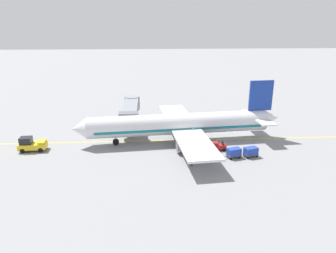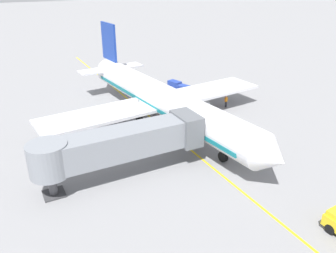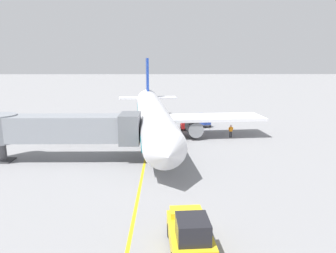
{
  "view_description": "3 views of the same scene",
  "coord_description": "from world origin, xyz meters",
  "px_view_note": "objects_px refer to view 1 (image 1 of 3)",
  "views": [
    {
      "loc": [
        -54.24,
        6.62,
        20.64
      ],
      "look_at": [
        -2.93,
        3.56,
        3.63
      ],
      "focal_mm": 34.16,
      "sensor_mm": 36.0,
      "label": 1
    },
    {
      "loc": [
        17.38,
        36.7,
        17.66
      ],
      "look_at": [
        1.78,
        7.17,
        2.41
      ],
      "focal_mm": 36.68,
      "sensor_mm": 36.0,
      "label": 2
    },
    {
      "loc": [
        -2.07,
        41.74,
        10.25
      ],
      "look_at": [
        -2.43,
        7.07,
        2.93
      ],
      "focal_mm": 33.56,
      "sensor_mm": 36.0,
      "label": 3
    }
  ],
  "objects_px": {
    "baggage_cart_second_in_train": "(251,151)",
    "ground_crew_wing_walker": "(192,160)",
    "pushback_tractor": "(32,144)",
    "jet_bridge": "(131,111)",
    "baggage_tug_lead": "(218,146)",
    "baggage_cart_front": "(234,152)",
    "ground_crew_loader": "(188,147)",
    "parked_airliner": "(180,124)"
  },
  "relations": [
    {
      "from": "baggage_cart_front",
      "to": "ground_crew_loader",
      "type": "bearing_deg",
      "value": 70.82
    },
    {
      "from": "pushback_tractor",
      "to": "ground_crew_wing_walker",
      "type": "relative_size",
      "value": 2.68
    },
    {
      "from": "baggage_cart_second_in_train",
      "to": "jet_bridge",
      "type": "bearing_deg",
      "value": 50.22
    },
    {
      "from": "ground_crew_wing_walker",
      "to": "ground_crew_loader",
      "type": "height_order",
      "value": "same"
    },
    {
      "from": "baggage_tug_lead",
      "to": "baggage_cart_front",
      "type": "relative_size",
      "value": 0.84
    },
    {
      "from": "baggage_tug_lead",
      "to": "jet_bridge",
      "type": "bearing_deg",
      "value": 48.42
    },
    {
      "from": "baggage_cart_second_in_train",
      "to": "ground_crew_loader",
      "type": "bearing_deg",
      "value": 77.09
    },
    {
      "from": "parked_airliner",
      "to": "baggage_cart_front",
      "type": "bearing_deg",
      "value": -135.19
    },
    {
      "from": "pushback_tractor",
      "to": "baggage_cart_front",
      "type": "distance_m",
      "value": 33.31
    },
    {
      "from": "baggage_cart_front",
      "to": "ground_crew_wing_walker",
      "type": "relative_size",
      "value": 1.76
    },
    {
      "from": "baggage_cart_second_in_train",
      "to": "baggage_cart_front",
      "type": "bearing_deg",
      "value": 93.92
    },
    {
      "from": "jet_bridge",
      "to": "pushback_tractor",
      "type": "relative_size",
      "value": 3.5
    },
    {
      "from": "baggage_tug_lead",
      "to": "ground_crew_wing_walker",
      "type": "distance_m",
      "value": 7.84
    },
    {
      "from": "baggage_cart_front",
      "to": "baggage_cart_second_in_train",
      "type": "relative_size",
      "value": 1.0
    },
    {
      "from": "parked_airliner",
      "to": "ground_crew_wing_walker",
      "type": "xyz_separation_m",
      "value": [
        -10.5,
        -0.76,
        -2.23
      ]
    },
    {
      "from": "pushback_tractor",
      "to": "baggage_cart_front",
      "type": "bearing_deg",
      "value": -98.47
    },
    {
      "from": "baggage_tug_lead",
      "to": "baggage_cart_front",
      "type": "xyz_separation_m",
      "value": [
        -3.24,
        -1.88,
        0.24
      ]
    },
    {
      "from": "jet_bridge",
      "to": "baggage_cart_front",
      "type": "distance_m",
      "value": 23.95
    },
    {
      "from": "baggage_tug_lead",
      "to": "ground_crew_wing_walker",
      "type": "relative_size",
      "value": 1.48
    },
    {
      "from": "jet_bridge",
      "to": "baggage_tug_lead",
      "type": "bearing_deg",
      "value": -131.58
    },
    {
      "from": "parked_airliner",
      "to": "jet_bridge",
      "type": "distance_m",
      "value": 12.77
    },
    {
      "from": "jet_bridge",
      "to": "pushback_tractor",
      "type": "distance_m",
      "value": 19.94
    },
    {
      "from": "ground_crew_wing_walker",
      "to": "pushback_tractor",
      "type": "bearing_deg",
      "value": 73.71
    },
    {
      "from": "baggage_tug_lead",
      "to": "baggage_cart_second_in_train",
      "type": "bearing_deg",
      "value": -123.23
    },
    {
      "from": "baggage_tug_lead",
      "to": "baggage_cart_front",
      "type": "distance_m",
      "value": 3.75
    },
    {
      "from": "baggage_cart_second_in_train",
      "to": "ground_crew_loader",
      "type": "xyz_separation_m",
      "value": [
        2.23,
        9.72,
        0.0
      ]
    },
    {
      "from": "pushback_tractor",
      "to": "baggage_cart_second_in_train",
      "type": "bearing_deg",
      "value": -97.52
    },
    {
      "from": "parked_airliner",
      "to": "baggage_cart_front",
      "type": "xyz_separation_m",
      "value": [
        -7.84,
        -7.79,
        -2.24
      ]
    },
    {
      "from": "pushback_tractor",
      "to": "baggage_tug_lead",
      "type": "relative_size",
      "value": 1.81
    },
    {
      "from": "baggage_tug_lead",
      "to": "baggage_cart_second_in_train",
      "type": "height_order",
      "value": "baggage_tug_lead"
    },
    {
      "from": "baggage_cart_second_in_train",
      "to": "baggage_tug_lead",
      "type": "bearing_deg",
      "value": 56.77
    },
    {
      "from": "parked_airliner",
      "to": "baggage_tug_lead",
      "type": "distance_m",
      "value": 7.89
    },
    {
      "from": "parked_airliner",
      "to": "pushback_tractor",
      "type": "relative_size",
      "value": 8.24
    },
    {
      "from": "baggage_tug_lead",
      "to": "baggage_cart_second_in_train",
      "type": "relative_size",
      "value": 0.84
    },
    {
      "from": "baggage_cart_second_in_train",
      "to": "ground_crew_wing_walker",
      "type": "height_order",
      "value": "ground_crew_wing_walker"
    },
    {
      "from": "baggage_cart_front",
      "to": "jet_bridge",
      "type": "bearing_deg",
      "value": 45.59
    },
    {
      "from": "baggage_cart_front",
      "to": "ground_crew_wing_walker",
      "type": "bearing_deg",
      "value": 110.76
    },
    {
      "from": "jet_bridge",
      "to": "pushback_tractor",
      "type": "xyz_separation_m",
      "value": [
        -11.76,
        15.93,
        -2.36
      ]
    },
    {
      "from": "jet_bridge",
      "to": "ground_crew_wing_walker",
      "type": "distance_m",
      "value": 21.9
    },
    {
      "from": "ground_crew_wing_walker",
      "to": "ground_crew_loader",
      "type": "xyz_separation_m",
      "value": [
        5.08,
        -0.08,
        0.0
      ]
    },
    {
      "from": "parked_airliner",
      "to": "ground_crew_loader",
      "type": "distance_m",
      "value": 5.92
    },
    {
      "from": "pushback_tractor",
      "to": "ground_crew_wing_walker",
      "type": "xyz_separation_m",
      "value": [
        -7.57,
        -25.92,
        -0.15
      ]
    }
  ]
}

